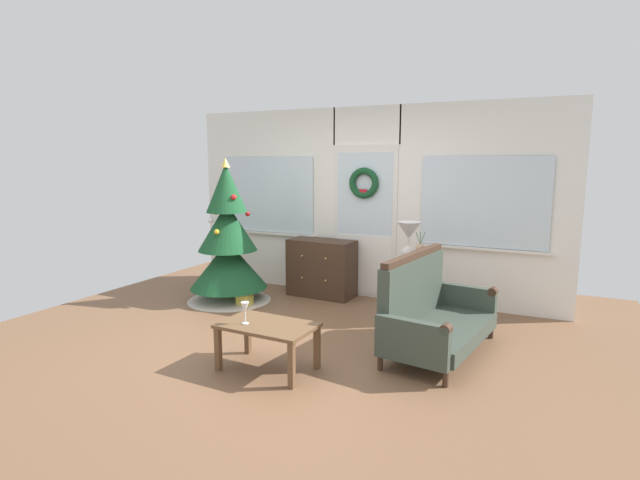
{
  "coord_description": "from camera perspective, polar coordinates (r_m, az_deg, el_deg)",
  "views": [
    {
      "loc": [
        2.33,
        -4.18,
        1.85
      ],
      "look_at": [
        0.05,
        0.55,
        1.0
      ],
      "focal_mm": 27.76,
      "sensor_mm": 36.0,
      "label": 1
    }
  ],
  "objects": [
    {
      "name": "coffee_table",
      "position": [
        4.47,
        -6.08,
        -10.36
      ],
      "size": [
        0.86,
        0.55,
        0.42
      ],
      "color": "brown",
      "rests_on": "ground"
    },
    {
      "name": "settee_sofa",
      "position": [
        4.98,
        12.65,
        -8.26
      ],
      "size": [
        0.9,
        1.57,
        0.96
      ],
      "color": "#3D281C",
      "rests_on": "ground"
    },
    {
      "name": "ground_plane",
      "position": [
        5.13,
        -3.24,
        -11.96
      ],
      "size": [
        6.76,
        6.76,
        0.0
      ],
      "primitive_type": "plane",
      "color": "brown"
    },
    {
      "name": "side_table",
      "position": [
        5.81,
        10.53,
        -4.35
      ],
      "size": [
        0.5,
        0.48,
        0.71
      ],
      "color": "brown",
      "rests_on": "ground"
    },
    {
      "name": "table_lamp",
      "position": [
        5.77,
        10.2,
        0.55
      ],
      "size": [
        0.28,
        0.28,
        0.44
      ],
      "color": "silver",
      "rests_on": "side_table"
    },
    {
      "name": "wine_glass",
      "position": [
        4.43,
        -8.64,
        -7.77
      ],
      "size": [
        0.08,
        0.08,
        0.2
      ],
      "color": "silver",
      "rests_on": "coffee_table"
    },
    {
      "name": "flower_vase",
      "position": [
        5.66,
        11.44,
        -1.37
      ],
      "size": [
        0.11,
        0.1,
        0.35
      ],
      "color": "tan",
      "rests_on": "side_table"
    },
    {
      "name": "dresser_cabinet",
      "position": [
        6.78,
        0.19,
        -3.25
      ],
      "size": [
        0.92,
        0.48,
        0.78
      ],
      "color": "#3D281C",
      "rests_on": "ground"
    },
    {
      "name": "back_wall_with_door",
      "position": [
        6.7,
        5.31,
        4.3
      ],
      "size": [
        5.2,
        0.19,
        2.55
      ],
      "color": "white",
      "rests_on": "ground"
    },
    {
      "name": "christmas_tree",
      "position": [
        6.61,
        -10.57,
        -0.75
      ],
      "size": [
        1.11,
        1.11,
        1.88
      ],
      "color": "#4C331E",
      "rests_on": "ground"
    },
    {
      "name": "gift_box",
      "position": [
        6.42,
        -8.68,
        -6.86
      ],
      "size": [
        0.17,
        0.15,
        0.17
      ],
      "primitive_type": "cube",
      "color": "#D8C64C",
      "rests_on": "ground"
    }
  ]
}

